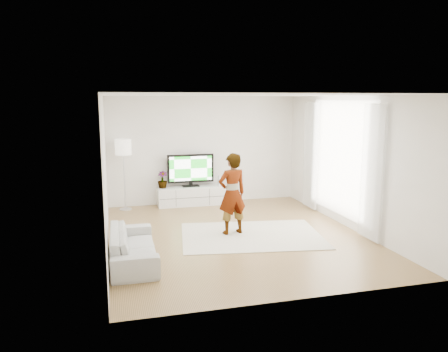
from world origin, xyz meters
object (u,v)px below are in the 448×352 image
object	(u,v)px
television	(191,169)
player	(232,194)
media_console	(191,196)
sofa	(133,246)
rug	(252,235)
floor_lamp	(123,150)

from	to	relation	value
television	player	bearing A→B (deg)	-82.60
media_console	player	xyz separation A→B (m)	(0.35, -2.67, 0.60)
television	sofa	distance (m)	4.17
television	rug	bearing A→B (deg)	-76.57
player	floor_lamp	distance (m)	3.36
floor_lamp	media_console	bearing A→B (deg)	2.21
media_console	player	world-z (taller)	player
television	floor_lamp	bearing A→B (deg)	-176.85
rug	player	world-z (taller)	player
rug	television	bearing A→B (deg)	103.43
sofa	floor_lamp	bearing A→B (deg)	0.73
television	player	distance (m)	2.72
media_console	rug	bearing A→B (deg)	-76.45
player	floor_lamp	size ratio (longest dim) A/B	0.94
sofa	player	bearing A→B (deg)	-61.57
rug	sofa	world-z (taller)	sofa
rug	media_console	bearing A→B (deg)	103.55
rug	player	bearing A→B (deg)	147.00
player	sofa	world-z (taller)	player
television	sofa	xyz separation A→B (m)	(-1.69, -3.76, -0.67)
floor_lamp	sofa	bearing A→B (deg)	-90.21
television	floor_lamp	distance (m)	1.77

